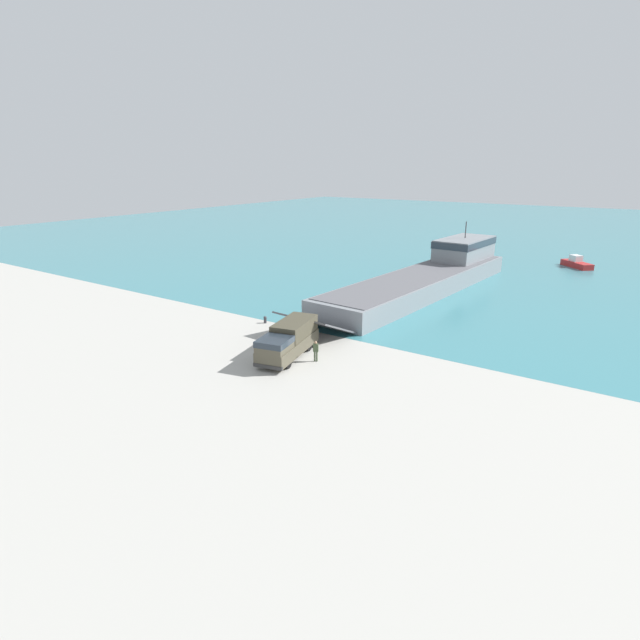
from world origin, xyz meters
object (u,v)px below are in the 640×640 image
Objects in this scene: landing_craft at (432,273)px; mooring_bollard at (265,319)px; military_truck at (288,340)px; soldier_on_ramp at (316,350)px; moored_boat_a at (577,263)px.

landing_craft is 59.93× the size of mooring_bollard.
landing_craft is 26.07m from mooring_bollard.
military_truck is at bearing -38.28° from mooring_bollard.
soldier_on_ramp is (2.62, 0.37, -0.47)m from military_truck.
military_truck is 9.95m from mooring_bollard.
mooring_bollard is (-7.76, 6.13, -1.11)m from military_truck.
landing_craft is 29.67m from moored_boat_a.
soldier_on_ramp is at bearing -81.91° from landing_craft.
military_truck is at bearing 71.45° from soldier_on_ramp.
military_truck is 1.53× the size of moored_boat_a.
soldier_on_ramp is at bearing 33.71° from moored_boat_a.
landing_craft is 30.50m from soldier_on_ramp.
moored_boat_a reaches higher than soldier_on_ramp.
military_truck is (-0.54, -30.78, -0.43)m from landing_craft.
mooring_bollard is (-10.38, 5.76, -0.65)m from soldier_on_ramp.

